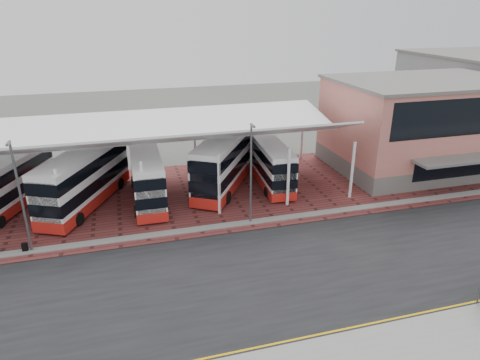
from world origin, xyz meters
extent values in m
plane|color=#4F524B|center=(0.00, 0.00, 0.00)|extent=(140.00, 140.00, 0.00)
cube|color=black|center=(0.00, -1.00, 0.01)|extent=(120.00, 14.00, 0.02)
cube|color=brown|center=(2.00, 13.00, 0.03)|extent=(72.00, 16.00, 0.06)
cube|color=slate|center=(0.00, 6.20, 0.07)|extent=(120.00, 0.80, 0.14)
cube|color=#E1A700|center=(0.00, -7.00, 0.03)|extent=(120.00, 0.12, 0.01)
cube|color=#E1A700|center=(0.00, -6.70, 0.03)|extent=(120.00, 0.12, 0.01)
cylinder|color=white|center=(-18.00, 19.50, 2.30)|extent=(0.26, 0.26, 4.60)
cylinder|color=white|center=(-12.00, 8.50, 2.60)|extent=(0.26, 0.26, 5.20)
cylinder|color=white|center=(-12.00, 19.50, 2.30)|extent=(0.26, 0.26, 4.60)
cylinder|color=white|center=(-6.00, 8.50, 2.60)|extent=(0.26, 0.26, 5.20)
cylinder|color=white|center=(-6.00, 19.50, 2.30)|extent=(0.26, 0.26, 4.60)
cylinder|color=white|center=(0.00, 8.50, 2.60)|extent=(0.26, 0.26, 5.20)
cylinder|color=white|center=(0.00, 19.50, 2.30)|extent=(0.26, 0.26, 4.60)
cylinder|color=white|center=(6.00, 8.50, 2.60)|extent=(0.26, 0.26, 5.20)
cylinder|color=white|center=(6.00, 19.50, 2.30)|extent=(0.26, 0.26, 4.60)
cylinder|color=white|center=(12.00, 8.50, 2.60)|extent=(0.26, 0.26, 5.20)
cylinder|color=white|center=(12.00, 19.50, 2.30)|extent=(0.26, 0.26, 4.60)
cube|color=white|center=(-6.00, 10.70, 6.10)|extent=(37.00, 4.95, 1.95)
cube|color=white|center=(-6.00, 16.30, 5.90)|extent=(37.00, 7.12, 1.43)
cube|color=slate|center=(23.00, 14.00, 0.90)|extent=(18.00, 12.00, 1.80)
cube|color=#C9746A|center=(23.00, 14.00, 5.40)|extent=(18.00, 12.00, 7.20)
cube|color=black|center=(23.00, 8.10, 6.80)|extent=(16.00, 0.25, 3.40)
cube|color=black|center=(23.00, 8.10, 2.10)|extent=(10.00, 0.25, 2.20)
cube|color=slate|center=(23.00, 7.00, 3.20)|extent=(11.00, 2.40, 0.25)
cube|color=slate|center=(23.00, 14.00, 9.10)|extent=(18.40, 12.40, 0.30)
cylinder|color=#4E5055|center=(-14.00, 6.30, 4.00)|extent=(0.16, 0.16, 8.00)
cube|color=#4E5055|center=(-14.00, 6.00, 8.00)|extent=(0.15, 0.90, 0.15)
cylinder|color=#4E5055|center=(2.00, 6.30, 4.00)|extent=(0.16, 0.16, 8.00)
cube|color=#4E5055|center=(2.00, 6.00, 8.00)|extent=(0.15, 0.90, 0.15)
cube|color=white|center=(-16.68, 14.22, 2.33)|extent=(6.11, 10.52, 4.06)
cube|color=red|center=(-16.68, 14.22, 0.67)|extent=(6.16, 10.57, 0.85)
cube|color=black|center=(-16.68, 14.22, 1.90)|extent=(6.16, 10.57, 0.90)
cube|color=black|center=(-16.68, 14.22, 3.41)|extent=(6.16, 10.57, 0.90)
cylinder|color=black|center=(-16.84, 10.69, 0.53)|extent=(0.60, 0.97, 0.94)
cylinder|color=black|center=(-16.52, 17.75, 0.53)|extent=(0.60, 0.97, 0.94)
cylinder|color=black|center=(-14.34, 16.86, 0.53)|extent=(0.60, 0.97, 0.94)
cube|color=white|center=(-10.58, 13.31, 2.57)|extent=(7.36, 11.48, 4.49)
cube|color=red|center=(-10.58, 13.31, 0.74)|extent=(7.42, 11.54, 0.94)
cube|color=black|center=(-10.58, 13.31, 2.10)|extent=(7.42, 11.54, 0.99)
cube|color=black|center=(-10.58, 13.31, 3.77)|extent=(7.42, 11.54, 0.99)
cube|color=black|center=(-13.06, 8.18, 2.46)|extent=(2.16, 1.12, 3.76)
cylinder|color=black|center=(-13.36, 10.57, 0.58)|extent=(0.72, 1.07, 1.04)
cylinder|color=black|center=(-11.01, 9.43, 0.58)|extent=(0.72, 1.07, 1.04)
cylinder|color=black|center=(-10.15, 17.19, 0.58)|extent=(0.72, 1.07, 1.04)
cylinder|color=black|center=(-7.80, 16.05, 0.58)|extent=(0.72, 1.07, 1.04)
cube|color=white|center=(-5.43, 13.06, 2.37)|extent=(2.50, 10.59, 4.13)
cube|color=red|center=(-5.43, 13.06, 0.68)|extent=(2.54, 10.63, 0.86)
cube|color=black|center=(-5.43, 13.06, 1.93)|extent=(2.54, 10.63, 0.91)
cube|color=black|center=(-5.43, 13.06, 3.47)|extent=(2.54, 10.63, 0.91)
cube|color=black|center=(-5.48, 7.82, 2.27)|extent=(2.16, 0.12, 3.46)
cylinder|color=black|center=(-6.66, 9.69, 0.54)|extent=(0.28, 0.96, 0.96)
cylinder|color=black|center=(-4.26, 9.67, 0.54)|extent=(0.28, 0.96, 0.96)
cylinder|color=black|center=(-6.59, 16.45, 0.54)|extent=(0.28, 0.96, 0.96)
cylinder|color=black|center=(-4.19, 16.43, 0.54)|extent=(0.28, 0.96, 0.96)
cube|color=white|center=(1.97, 14.19, 2.66)|extent=(8.50, 11.61, 4.66)
cube|color=red|center=(1.97, 14.19, 0.77)|extent=(8.56, 11.67, 0.98)
cube|color=black|center=(1.97, 14.19, 2.18)|extent=(8.56, 11.67, 1.03)
cube|color=black|center=(1.97, 14.19, 3.91)|extent=(8.56, 11.67, 1.03)
cube|color=black|center=(-1.09, 9.13, 2.55)|extent=(2.14, 1.36, 3.90)
cylinder|color=black|center=(-1.17, 11.63, 0.60)|extent=(0.82, 1.09, 1.08)
cylinder|color=black|center=(1.15, 10.22, 0.60)|extent=(0.82, 1.09, 1.08)
cylinder|color=black|center=(2.79, 18.16, 0.60)|extent=(0.82, 1.09, 1.08)
cylinder|color=black|center=(5.11, 16.75, 0.60)|extent=(0.82, 1.09, 1.08)
cube|color=white|center=(6.19, 13.72, 2.22)|extent=(2.96, 10.05, 3.87)
cube|color=red|center=(6.19, 13.72, 0.65)|extent=(3.00, 10.08, 0.81)
cube|color=black|center=(6.19, 13.72, 1.82)|extent=(3.00, 10.08, 0.86)
cube|color=black|center=(6.19, 13.72, 3.26)|extent=(3.00, 10.08, 0.86)
cube|color=black|center=(5.83, 8.82, 2.13)|extent=(2.03, 0.24, 3.24)
cylinder|color=black|center=(4.83, 10.64, 0.51)|extent=(0.32, 0.92, 0.90)
cylinder|color=black|center=(7.08, 10.47, 0.51)|extent=(0.32, 0.92, 0.90)
cylinder|color=black|center=(5.29, 16.96, 0.51)|extent=(0.32, 0.92, 0.90)
cylinder|color=black|center=(7.54, 16.80, 0.51)|extent=(0.32, 0.92, 0.90)
cube|color=black|center=(-14.42, 6.32, 0.38)|extent=(0.38, 0.27, 0.65)
camera|label=1|loc=(-7.00, -22.58, 15.85)|focal=32.00mm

